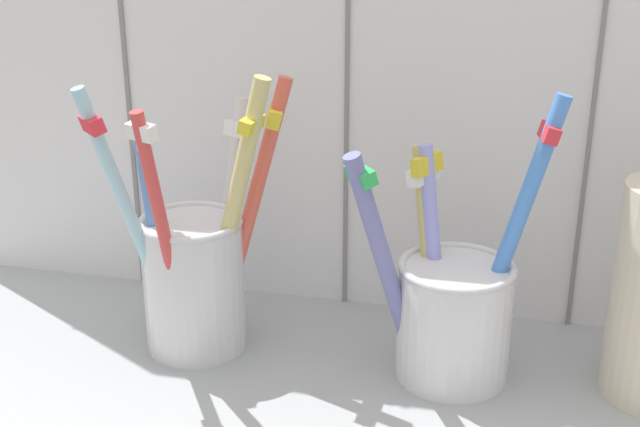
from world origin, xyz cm
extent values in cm
cube|color=#9EA3A8|center=(0.00, 0.00, 1.00)|extent=(64.00, 22.00, 2.00)
cube|color=white|center=(0.00, 12.00, 22.50)|extent=(64.00, 2.00, 45.00)
cube|color=gray|center=(-16.00, 10.90, 22.50)|extent=(0.30, 0.20, 45.00)
cube|color=gray|center=(0.00, 10.90, 22.50)|extent=(0.30, 0.20, 45.00)
cube|color=gray|center=(16.00, 10.90, 22.50)|extent=(0.30, 0.20, 45.00)
cylinder|color=silver|center=(-8.44, 2.58, 6.44)|extent=(6.57, 6.57, 8.87)
torus|color=silver|center=(-8.44, 2.58, 10.87)|extent=(6.74, 6.74, 0.50)
cylinder|color=#D54242|center=(-8.81, -0.58, 10.74)|extent=(2.21, 3.81, 16.82)
cube|color=white|center=(-9.29, -1.72, 17.87)|extent=(2.07, 1.50, 1.03)
cylinder|color=#9DD4EC|center=(-11.07, -0.12, 11.31)|extent=(4.68, 4.99, 18.06)
cube|color=#E5333F|center=(-12.36, -1.52, 18.08)|extent=(2.09, 2.04, 1.10)
cylinder|color=silver|center=(-7.01, 5.70, 10.16)|extent=(2.90, 4.26, 15.72)
cube|color=white|center=(-6.43, 6.76, 15.92)|extent=(2.13, 1.78, 1.16)
cylinder|color=#D1C47C|center=(-5.51, 1.97, 11.45)|extent=(5.75, 1.48, 18.36)
cube|color=yellow|center=(-3.96, 1.85, 17.70)|extent=(1.13, 2.56, 0.98)
cylinder|color=#E55A48|center=(-4.84, 3.72, 11.21)|extent=(5.82, 2.40, 17.87)
cube|color=yellow|center=(-3.21, 4.16, 17.59)|extent=(1.59, 2.51, 1.22)
cylinder|color=#5884C5|center=(-10.48, 1.57, 9.96)|extent=(1.98, 1.69, 15.17)
cube|color=white|center=(-10.83, 1.33, 16.34)|extent=(1.63, 1.97, 0.96)
cylinder|color=silver|center=(8.44, 2.58, 5.69)|extent=(6.99, 6.99, 7.38)
torus|color=silver|center=(8.44, 2.58, 9.38)|extent=(7.14, 7.14, 0.50)
cylinder|color=#9B9EF7|center=(6.94, 3.69, 9.40)|extent=(3.09, 2.30, 14.13)
cube|color=yellow|center=(6.22, 4.11, 15.23)|extent=(1.92, 2.57, 1.18)
cylinder|color=#4B8CED|center=(11.40, 2.80, 11.21)|extent=(5.59, 1.93, 17.86)
cube|color=#E5333F|center=(13.02, 3.09, 17.85)|extent=(1.31, 2.02, 1.09)
cylinder|color=#CBBD6F|center=(6.64, 4.03, 9.33)|extent=(3.23, 2.33, 14.02)
cube|color=white|center=(6.00, 4.35, 14.47)|extent=(1.98, 2.70, 1.07)
cylinder|color=#7173B4|center=(4.40, 0.78, 9.69)|extent=(5.21, 4.43, 14.90)
cube|color=green|center=(2.91, -0.40, 15.65)|extent=(2.29, 2.49, 1.08)
camera|label=1|loc=(10.39, -43.91, 30.50)|focal=47.12mm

